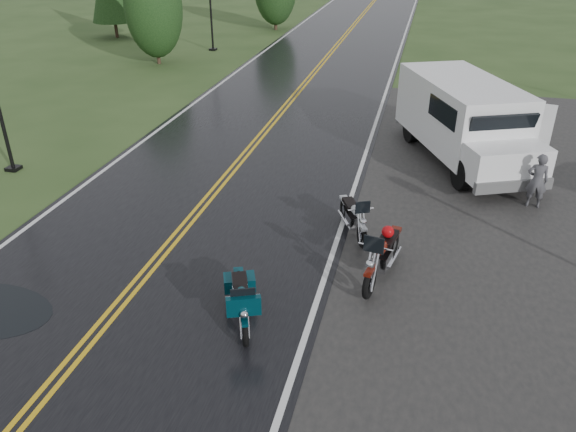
{
  "coord_description": "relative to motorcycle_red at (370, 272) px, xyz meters",
  "views": [
    {
      "loc": [
        5.41,
        -8.66,
        6.83
      ],
      "look_at": [
        2.8,
        2.0,
        1.0
      ],
      "focal_mm": 35.0,
      "sensor_mm": 36.0,
      "label": 1
    }
  ],
  "objects": [
    {
      "name": "ground",
      "position": [
        -4.79,
        -0.71,
        -0.66
      ],
      "size": [
        120.0,
        120.0,
        0.0
      ],
      "primitive_type": "plane",
      "color": "#2D471E",
      "rests_on": "ground"
    },
    {
      "name": "road",
      "position": [
        -4.79,
        9.29,
        -0.64
      ],
      "size": [
        8.0,
        100.0,
        0.04
      ],
      "primitive_type": "cube",
      "color": "black",
      "rests_on": "ground"
    },
    {
      "name": "motorcycle_red",
      "position": [
        0.0,
        0.0,
        0.0
      ],
      "size": [
        1.25,
        2.37,
        1.33
      ],
      "primitive_type": null,
      "rotation": [
        0.0,
        0.0,
        -0.2
      ],
      "color": "#531209",
      "rests_on": "ground"
    },
    {
      "name": "motorcycle_teal",
      "position": [
        -1.99,
        -1.94,
        -0.09
      ],
      "size": [
        1.37,
        2.05,
        1.14
      ],
      "primitive_type": null,
      "rotation": [
        0.0,
        0.0,
        0.38
      ],
      "color": "#042D36",
      "rests_on": "ground"
    },
    {
      "name": "motorcycle_silver",
      "position": [
        -0.38,
        1.92,
        -0.1
      ],
      "size": [
        1.43,
        2.02,
        1.13
      ],
      "primitive_type": null,
      "rotation": [
        0.0,
        0.0,
        0.43
      ],
      "color": "#A5A9AD",
      "rests_on": "ground"
    },
    {
      "name": "van_white",
      "position": [
        1.94,
        5.85,
        0.6
      ],
      "size": [
        4.79,
        6.85,
        2.52
      ],
      "primitive_type": null,
      "rotation": [
        0.0,
        0.0,
        0.41
      ],
      "color": "white",
      "rests_on": "ground"
    },
    {
      "name": "person_at_van",
      "position": [
        3.77,
        5.16,
        0.08
      ],
      "size": [
        0.56,
        0.38,
        1.49
      ],
      "primitive_type": "imported",
      "rotation": [
        0.0,
        0.0,
        3.1
      ],
      "color": "#46464A",
      "rests_on": "ground"
    },
    {
      "name": "lamp_post_far_left",
      "position": [
        -11.62,
        22.19,
        1.73
      ],
      "size": [
        0.41,
        0.41,
        4.78
      ],
      "primitive_type": null,
      "color": "black",
      "rests_on": "ground"
    },
    {
      "name": "tree_left_mid",
      "position": [
        -13.22,
        18.31,
        1.65
      ],
      "size": [
        2.96,
        2.96,
        4.63
      ],
      "primitive_type": null,
      "color": "#1E3D19",
      "rests_on": "ground"
    }
  ]
}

